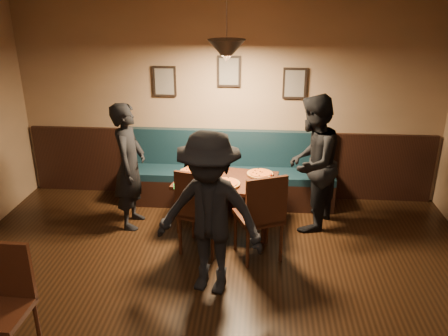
# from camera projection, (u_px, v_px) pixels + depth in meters

# --- Properties ---
(ceiling) EXTENTS (7.00, 7.00, 0.00)m
(ceiling) POSITION_uv_depth(u_px,v_px,m) (188.00, 9.00, 2.73)
(ceiling) COLOR silver
(ceiling) RESTS_ON ground
(wall_back) EXTENTS (6.00, 0.00, 6.00)m
(wall_back) POSITION_uv_depth(u_px,v_px,m) (229.00, 103.00, 6.49)
(wall_back) COLOR #8C704F
(wall_back) RESTS_ON ground
(wainscot) EXTENTS (5.88, 0.06, 1.00)m
(wainscot) POSITION_uv_depth(u_px,v_px,m) (229.00, 163.00, 6.79)
(wainscot) COLOR black
(wainscot) RESTS_ON ground
(booth_bench) EXTENTS (3.00, 0.60, 1.00)m
(booth_bench) POSITION_uv_depth(u_px,v_px,m) (227.00, 170.00, 6.54)
(booth_bench) COLOR #0F232D
(booth_bench) RESTS_ON ground
(picture_left) EXTENTS (0.32, 0.04, 0.42)m
(picture_left) POSITION_uv_depth(u_px,v_px,m) (165.00, 81.00, 6.42)
(picture_left) COLOR black
(picture_left) RESTS_ON wall_back
(picture_center) EXTENTS (0.32, 0.04, 0.42)m
(picture_center) POSITION_uv_depth(u_px,v_px,m) (229.00, 71.00, 6.30)
(picture_center) COLOR black
(picture_center) RESTS_ON wall_back
(picture_right) EXTENTS (0.32, 0.04, 0.42)m
(picture_right) POSITION_uv_depth(u_px,v_px,m) (295.00, 83.00, 6.29)
(picture_right) COLOR black
(picture_right) RESTS_ON wall_back
(pendant_lamp) EXTENTS (0.44, 0.44, 0.25)m
(pendant_lamp) POSITION_uv_depth(u_px,v_px,m) (227.00, 51.00, 5.24)
(pendant_lamp) COLOR black
(pendant_lamp) RESTS_ON ceiling
(dining_table) EXTENTS (1.35, 0.97, 0.67)m
(dining_table) POSITION_uv_depth(u_px,v_px,m) (226.00, 203.00, 5.94)
(dining_table) COLOR black
(dining_table) RESTS_ON floor
(chair_near_left) EXTENTS (0.57, 0.57, 1.06)m
(chair_near_left) POSITION_uv_depth(u_px,v_px,m) (202.00, 209.00, 5.33)
(chair_near_left) COLOR black
(chair_near_left) RESTS_ON floor
(chair_near_right) EXTENTS (0.62, 0.62, 1.06)m
(chair_near_right) POSITION_uv_depth(u_px,v_px,m) (258.00, 214.00, 5.20)
(chair_near_right) COLOR black
(chair_near_right) RESTS_ON floor
(diner_left) EXTENTS (0.39, 0.60, 1.63)m
(diner_left) POSITION_uv_depth(u_px,v_px,m) (130.00, 166.00, 5.81)
(diner_left) COLOR black
(diner_left) RESTS_ON floor
(diner_right) EXTENTS (0.94, 1.04, 1.74)m
(diner_right) POSITION_uv_depth(u_px,v_px,m) (312.00, 164.00, 5.74)
(diner_right) COLOR black
(diner_right) RESTS_ON floor
(diner_front) EXTENTS (1.22, 0.87, 1.70)m
(diner_front) POSITION_uv_depth(u_px,v_px,m) (209.00, 215.00, 4.50)
(diner_front) COLOR black
(diner_front) RESTS_ON floor
(pizza_a) EXTENTS (0.41, 0.41, 0.04)m
(pizza_a) POSITION_uv_depth(u_px,v_px,m) (193.00, 172.00, 5.99)
(pizza_a) COLOR gold
(pizza_a) RESTS_ON dining_table
(pizza_b) EXTENTS (0.46, 0.46, 0.04)m
(pizza_b) POSITION_uv_depth(u_px,v_px,m) (225.00, 184.00, 5.62)
(pizza_b) COLOR #C78825
(pizza_b) RESTS_ON dining_table
(pizza_c) EXTENTS (0.40, 0.40, 0.04)m
(pizza_c) POSITION_uv_depth(u_px,v_px,m) (260.00, 174.00, 5.93)
(pizza_c) COLOR orange
(pizza_c) RESTS_ON dining_table
(soda_glass) EXTENTS (0.09, 0.09, 0.15)m
(soda_glass) POSITION_uv_depth(u_px,v_px,m) (270.00, 185.00, 5.44)
(soda_glass) COLOR black
(soda_glass) RESTS_ON dining_table
(tabasco_bottle) EXTENTS (0.03, 0.03, 0.12)m
(tabasco_bottle) POSITION_uv_depth(u_px,v_px,m) (271.00, 177.00, 5.71)
(tabasco_bottle) COLOR #9D1F05
(tabasco_bottle) RESTS_ON dining_table
(napkin_a) EXTENTS (0.17, 0.17, 0.01)m
(napkin_a) POSITION_uv_depth(u_px,v_px,m) (187.00, 171.00, 6.05)
(napkin_a) COLOR #1C6A30
(napkin_a) RESTS_ON dining_table
(napkin_b) EXTENTS (0.19, 0.19, 0.01)m
(napkin_b) POSITION_uv_depth(u_px,v_px,m) (180.00, 186.00, 5.60)
(napkin_b) COLOR #217D36
(napkin_b) RESTS_ON dining_table
(cutlery_set) EXTENTS (0.18, 0.07, 0.00)m
(cutlery_set) POSITION_uv_depth(u_px,v_px,m) (220.00, 191.00, 5.48)
(cutlery_set) COLOR #B8B9BD
(cutlery_set) RESTS_ON dining_table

